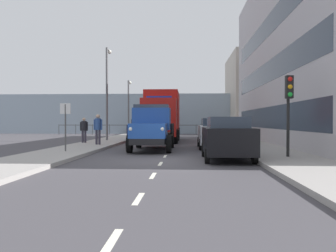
{
  "coord_description": "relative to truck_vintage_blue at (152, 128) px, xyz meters",
  "views": [
    {
      "loc": [
        -0.97,
        13.61,
        1.55
      ],
      "look_at": [
        0.54,
        -13.65,
        1.19
      ],
      "focal_mm": 36.94,
      "sensor_mm": 36.0,
      "label": 1
    }
  ],
  "objects": [
    {
      "name": "ground_plane",
      "position": [
        -0.89,
        -3.13,
        -1.18
      ],
      "size": [
        80.0,
        80.0,
        0.0
      ],
      "primitive_type": "plane",
      "color": "#423F44"
    },
    {
      "name": "sidewalk_left",
      "position": [
        -5.78,
        -3.13,
        -1.1
      ],
      "size": [
        2.76,
        37.81,
        0.15
      ],
      "primitive_type": "cube",
      "color": "#9E9993",
      "rests_on": "ground_plane"
    },
    {
      "name": "sidewalk_right",
      "position": [
        4.0,
        -3.13,
        -1.1
      ],
      "size": [
        2.76,
        37.81,
        0.15
      ],
      "primitive_type": "cube",
      "color": "#9E9993",
      "rests_on": "ground_plane"
    },
    {
      "name": "road_centreline_markings",
      "position": [
        -0.89,
        -3.61,
        -1.17
      ],
      "size": [
        0.12,
        34.74,
        0.01
      ],
      "color": "silver",
      "rests_on": "ground_plane"
    },
    {
      "name": "building_terrace",
      "position": [
        -10.67,
        -5.29,
        4.96
      ],
      "size": [
        7.05,
        24.79,
        12.28
      ],
      "color": "#B7B2B7",
      "rests_on": "ground_plane"
    },
    {
      "name": "building_far_block",
      "position": [
        -10.68,
        -25.17,
        3.65
      ],
      "size": [
        7.04,
        10.81,
        9.65
      ],
      "color": "beige",
      "rests_on": "ground_plane"
    },
    {
      "name": "sea_horizon",
      "position": [
        -0.89,
        -25.03,
        1.32
      ],
      "size": [
        80.0,
        0.8,
        5.0
      ],
      "primitive_type": "cube",
      "color": "#8C9EAD",
      "rests_on": "ground_plane"
    },
    {
      "name": "seawall_railing",
      "position": [
        -0.89,
        -21.43,
        -0.26
      ],
      "size": [
        28.08,
        0.08,
        1.2
      ],
      "color": "#4C5156",
      "rests_on": "ground_plane"
    },
    {
      "name": "truck_vintage_blue",
      "position": [
        0.0,
        0.0,
        0.0
      ],
      "size": [
        2.17,
        5.64,
        2.43
      ],
      "color": "black",
      "rests_on": "ground_plane"
    },
    {
      "name": "lorry_cargo_red",
      "position": [
        0.07,
        -8.56,
        0.9
      ],
      "size": [
        2.58,
        8.2,
        3.87
      ],
      "color": "red",
      "rests_on": "ground_plane"
    },
    {
      "name": "car_black_kerbside_near",
      "position": [
        -3.45,
        4.19,
        -0.28
      ],
      "size": [
        1.9,
        4.09,
        1.72
      ],
      "color": "black",
      "rests_on": "ground_plane"
    },
    {
      "name": "car_silver_kerbside_1",
      "position": [
        -3.45,
        -1.81,
        -0.28
      ],
      "size": [
        1.9,
        4.26,
        1.72
      ],
      "color": "#B7BABF",
      "rests_on": "ground_plane"
    },
    {
      "name": "car_navy_oppositeside_0",
      "position": [
        1.67,
        -8.87,
        -0.28
      ],
      "size": [
        1.84,
        4.01,
        1.72
      ],
      "color": "navy",
      "rests_on": "ground_plane"
    },
    {
      "name": "car_white_oppositeside_1",
      "position": [
        1.67,
        -14.08,
        -0.28
      ],
      "size": [
        1.9,
        4.0,
        1.72
      ],
      "color": "white",
      "rests_on": "ground_plane"
    },
    {
      "name": "pedestrian_couple_a",
      "position": [
        3.55,
        -2.57,
        0.06
      ],
      "size": [
        0.53,
        0.34,
        1.83
      ],
      "color": "#383342",
      "rests_on": "sidewalk_right"
    },
    {
      "name": "pedestrian_with_bag",
      "position": [
        4.92,
        -4.25,
        -0.07
      ],
      "size": [
        0.53,
        0.34,
        1.64
      ],
      "color": "#383342",
      "rests_on": "sidewalk_right"
    },
    {
      "name": "traffic_light_near",
      "position": [
        -5.87,
        4.26,
        1.29
      ],
      "size": [
        0.28,
        0.41,
        3.2
      ],
      "color": "black",
      "rests_on": "sidewalk_left"
    },
    {
      "name": "lamp_post_promenade",
      "position": [
        4.17,
        -7.73,
        3.08
      ],
      "size": [
        0.32,
        1.14,
        6.97
      ],
      "color": "#59595B",
      "rests_on": "sidewalk_right"
    },
    {
      "name": "lamp_post_far",
      "position": [
        4.13,
        -17.11,
        2.38
      ],
      "size": [
        0.32,
        1.14,
        5.62
      ],
      "color": "#59595B",
      "rests_on": "sidewalk_right"
    },
    {
      "name": "street_sign",
      "position": [
        3.84,
        2.22,
        0.5
      ],
      "size": [
        0.5,
        0.07,
        2.25
      ],
      "color": "#4C4C4C",
      "rests_on": "sidewalk_right"
    }
  ]
}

